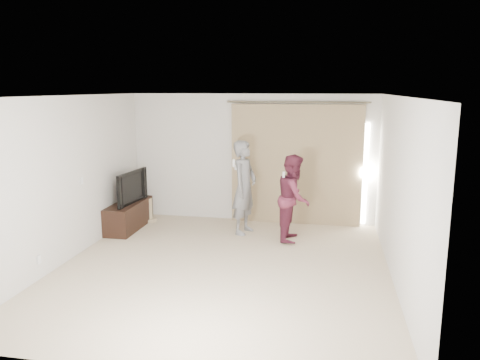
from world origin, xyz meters
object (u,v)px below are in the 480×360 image
tv (127,187)px  person_woman (294,198)px  person_man (244,187)px  tv_console (129,215)px

tv → person_woman: size_ratio=0.70×
tv → person_woman: person_woman is taller
tv → person_man: person_man is taller
person_woman → tv_console: bearing=178.4°
tv_console → person_man: person_man is taller
person_man → tv: bearing=-176.1°
tv → tv_console: bearing=5.1°
tv → person_woman: 3.22m
tv → person_man: (2.27, 0.15, 0.05)m
person_man → person_woman: 0.98m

